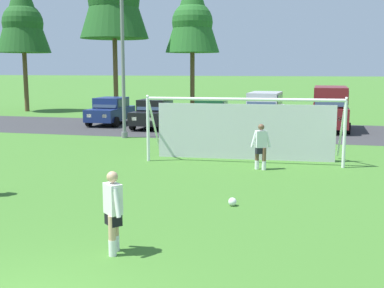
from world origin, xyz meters
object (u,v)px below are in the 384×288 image
at_px(parked_car_slot_center, 264,110).
at_px(parked_car_slot_center_right, 330,107).
at_px(player_striker_near, 261,147).
at_px(parked_car_slot_left, 155,113).
at_px(soccer_ball, 232,202).
at_px(soccer_goal, 244,128).
at_px(player_midfield_center, 113,213).
at_px(parked_car_slot_far_left, 111,111).
at_px(parked_car_slot_center_left, 211,114).
at_px(street_lamp, 126,59).

height_order(parked_car_slot_center, parked_car_slot_center_right, parked_car_slot_center_right).
relative_size(player_striker_near, parked_car_slot_left, 0.39).
relative_size(soccer_ball, parked_car_slot_left, 0.05).
relative_size(soccer_goal, parked_car_slot_center_right, 1.55).
xyz_separation_m(player_midfield_center, parked_car_slot_left, (-5.49, 19.40, 0.05)).
height_order(soccer_ball, player_striker_near, player_striker_near).
bearing_deg(soccer_goal, parked_car_slot_far_left, 134.28).
bearing_deg(player_striker_near, parked_car_slot_center_left, 109.86).
relative_size(parked_car_slot_far_left, parked_car_slot_left, 0.99).
relative_size(parked_car_slot_center_right, street_lamp, 0.62).
bearing_deg(parked_car_slot_left, soccer_goal, -53.96).
distance_m(soccer_goal, player_striker_near, 1.86).
relative_size(soccer_goal, parked_car_slot_center_left, 1.77).
bearing_deg(parked_car_slot_left, parked_car_slot_center_left, 9.71).
bearing_deg(parked_car_slot_center_left, soccer_ball, -76.58).
height_order(parked_car_slot_left, street_lamp, street_lamp).
xyz_separation_m(soccer_goal, street_lamp, (-6.70, 4.76, 2.77)).
distance_m(parked_car_slot_center, parked_car_slot_center_right, 3.77).
relative_size(player_striker_near, parked_car_slot_center_left, 0.39).
relative_size(parked_car_slot_far_left, parked_car_slot_center_right, 0.87).
bearing_deg(parked_car_slot_center, parked_car_slot_center_left, -167.85).
relative_size(soccer_goal, player_midfield_center, 4.58).
height_order(parked_car_slot_center_right, street_lamp, street_lamp).
xyz_separation_m(player_striker_near, parked_car_slot_center, (-0.99, 12.01, 0.29)).
height_order(soccer_goal, player_midfield_center, soccer_goal).
height_order(soccer_ball, parked_car_slot_center_left, parked_car_slot_center_left).
bearing_deg(soccer_ball, parked_car_slot_left, 114.88).
distance_m(soccer_ball, player_striker_near, 4.87).
height_order(soccer_ball, parked_car_slot_far_left, parked_car_slot_far_left).
bearing_deg(soccer_ball, parked_car_slot_center_right, 79.87).
bearing_deg(player_midfield_center, player_striker_near, 77.10).
xyz_separation_m(parked_car_slot_far_left, parked_car_slot_left, (3.29, -1.05, 0.00)).
bearing_deg(player_striker_near, street_lamp, 139.71).
height_order(parked_car_slot_center_left, parked_car_slot_center_right, parked_car_slot_center_right).
distance_m(player_midfield_center, parked_car_slot_far_left, 22.25).
xyz_separation_m(soccer_goal, parked_car_slot_far_left, (-9.95, 10.20, -0.42)).
xyz_separation_m(parked_car_slot_center_left, street_lamp, (-3.41, -4.97, 3.18)).
height_order(player_midfield_center, parked_car_slot_center_right, parked_car_slot_center_right).
bearing_deg(parked_car_slot_far_left, parked_car_slot_center_right, 1.17).
bearing_deg(parked_car_slot_left, player_striker_near, -55.24).
height_order(soccer_goal, parked_car_slot_center_left, soccer_goal).
height_order(soccer_ball, parked_car_slot_center_right, parked_car_slot_center_right).
xyz_separation_m(soccer_ball, player_striker_near, (0.24, 4.81, 0.71)).
relative_size(player_striker_near, parked_car_slot_center_right, 0.34).
xyz_separation_m(parked_car_slot_left, parked_car_slot_center_left, (3.37, 0.58, 0.00)).
xyz_separation_m(parked_car_slot_left, parked_car_slot_center, (6.48, 1.25, 0.24)).
relative_size(parked_car_slot_far_left, parked_car_slot_center_left, 0.99).
relative_size(parked_car_slot_center, parked_car_slot_center_right, 0.97).
distance_m(soccer_ball, soccer_goal, 6.55).
bearing_deg(soccer_ball, parked_car_slot_far_left, 122.31).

